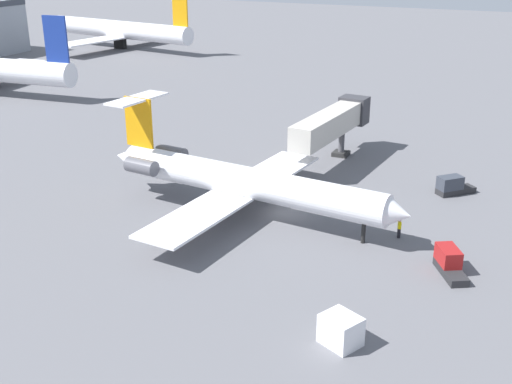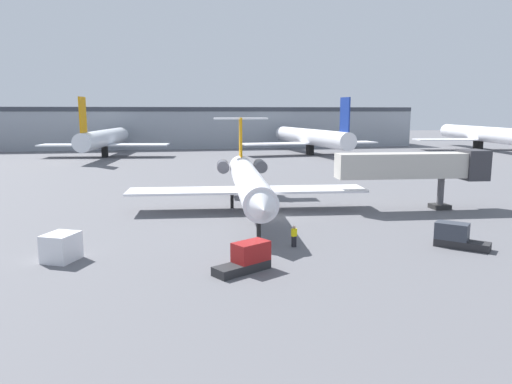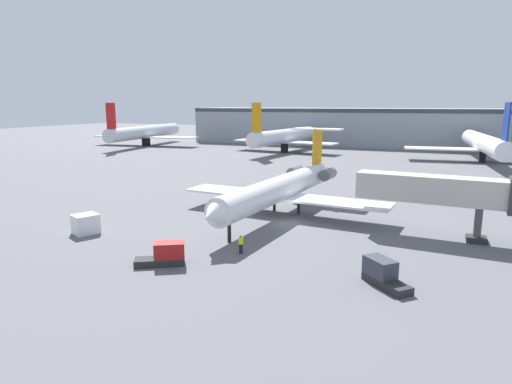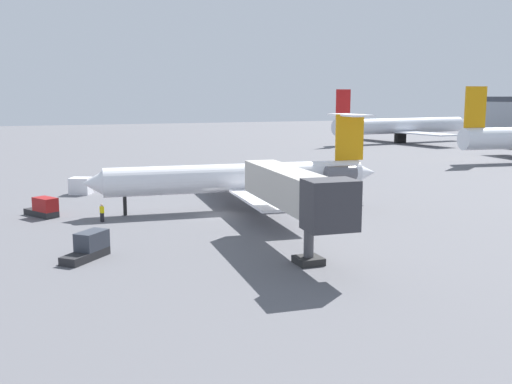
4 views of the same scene
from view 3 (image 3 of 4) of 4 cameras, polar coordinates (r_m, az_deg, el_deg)
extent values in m
cube|color=#5B5B60|center=(49.09, 4.03, -4.09)|extent=(400.00, 400.00, 0.10)
cylinder|color=white|center=(51.45, 3.06, 0.45)|extent=(5.40, 26.92, 2.87)
cone|color=white|center=(39.30, -5.61, -3.00)|extent=(2.92, 2.45, 2.73)
cone|color=white|center=(64.54, 8.37, 2.55)|extent=(2.67, 2.82, 2.44)
cube|color=white|center=(50.26, 10.53, -1.31)|extent=(12.11, 5.49, 0.24)
cube|color=white|center=(55.60, -2.83, 0.07)|extent=(12.11, 5.49, 0.24)
cylinder|color=#595960|center=(60.08, 9.24, 2.27)|extent=(1.80, 3.33, 1.50)
cylinder|color=#595960|center=(61.69, 5.12, 2.60)|extent=(1.80, 3.33, 1.50)
cube|color=orange|center=(62.29, 7.89, 5.86)|extent=(0.54, 3.21, 4.92)
cube|color=white|center=(62.11, 7.95, 8.03)|extent=(7.00, 3.03, 0.20)
cylinder|color=black|center=(42.21, -3.46, -5.28)|extent=(0.36, 0.36, 1.84)
cylinder|color=black|center=(53.12, 5.51, -1.84)|extent=(0.36, 0.36, 1.84)
cylinder|color=black|center=(54.37, 2.39, -1.50)|extent=(0.36, 0.36, 1.84)
cube|color=#B7B2A8|center=(46.51, 22.28, 0.31)|extent=(15.48, 3.84, 2.60)
cylinder|color=#4C4C51|center=(47.02, 26.65, -3.73)|extent=(0.70, 0.70, 3.47)
cube|color=#262626|center=(47.39, 26.49, -5.46)|extent=(1.80, 1.80, 0.50)
cube|color=black|center=(39.28, -1.95, -7.30)|extent=(0.39, 0.34, 0.85)
cube|color=yellow|center=(39.05, -1.96, -6.29)|extent=(0.47, 0.39, 0.60)
sphere|color=tan|center=(38.93, -1.97, -5.70)|extent=(0.24, 0.24, 0.24)
cube|color=#262628|center=(33.76, 16.46, -11.18)|extent=(3.86, 3.77, 0.60)
cube|color=#333842|center=(33.98, 15.66, -9.27)|extent=(2.70, 2.67, 1.30)
cube|color=#262628|center=(37.39, -12.29, -8.74)|extent=(4.16, 3.22, 0.60)
cube|color=maroon|center=(37.02, -11.10, -7.34)|extent=(2.78, 2.42, 1.30)
cube|color=silver|center=(48.16, -21.07, -3.86)|extent=(2.78, 2.95, 1.97)
cube|color=#8C939E|center=(146.54, 16.62, 8.01)|extent=(125.18, 22.74, 11.55)
cube|color=#333842|center=(135.27, 16.25, 9.99)|extent=(125.18, 0.60, 1.20)
cylinder|color=silver|center=(143.86, -14.02, 7.51)|extent=(7.99, 39.95, 3.82)
cube|color=red|center=(128.49, -18.17, 9.29)|extent=(0.72, 4.01, 7.00)
cube|color=silver|center=(143.96, -13.99, 6.91)|extent=(33.85, 9.49, 0.30)
cube|color=black|center=(144.08, -13.96, 6.27)|extent=(1.20, 2.80, 2.40)
cylinder|color=silver|center=(121.27, 3.71, 7.18)|extent=(8.51, 34.75, 3.83)
cube|color=orange|center=(107.54, 0.06, 9.57)|extent=(0.84, 4.00, 7.00)
cube|color=silver|center=(121.39, 3.70, 6.46)|extent=(29.57, 9.91, 0.30)
cube|color=black|center=(121.53, 3.69, 5.71)|extent=(1.20, 2.80, 2.40)
cylinder|color=white|center=(112.35, 27.26, 5.63)|extent=(7.84, 40.23, 3.83)
cube|color=navy|center=(94.43, 29.53, 7.89)|extent=(0.70, 4.01, 7.00)
cube|color=white|center=(112.47, 27.19, 4.87)|extent=(34.07, 9.35, 0.30)
cube|color=black|center=(112.63, 27.12, 4.06)|extent=(1.20, 2.80, 2.40)
camera|label=1|loc=(70.85, -49.81, 16.26)|focal=45.26mm
camera|label=2|loc=(25.20, -70.42, -1.89)|focal=34.04mm
camera|label=4|loc=(48.05, 76.98, 0.75)|focal=41.08mm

